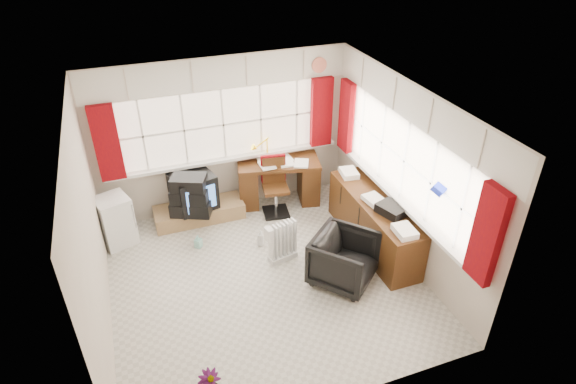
% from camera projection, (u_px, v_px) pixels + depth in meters
% --- Properties ---
extents(ground, '(4.00, 4.00, 0.00)m').
position_uv_depth(ground, '(265.00, 279.00, 6.54)').
color(ground, beige).
rests_on(ground, ground).
extents(room_walls, '(4.00, 4.00, 4.00)m').
position_uv_depth(room_walls, '(262.00, 185.00, 5.74)').
color(room_walls, beige).
rests_on(room_walls, ground).
extents(window_back, '(3.70, 0.12, 3.60)m').
position_uv_depth(window_back, '(226.00, 155.00, 7.58)').
color(window_back, beige).
rests_on(window_back, room_walls).
extents(window_right, '(0.12, 3.70, 3.60)m').
position_uv_depth(window_right, '(398.00, 194.00, 6.60)').
color(window_right, beige).
rests_on(window_right, room_walls).
extents(curtains, '(3.83, 3.83, 1.15)m').
position_uv_depth(curtains, '(305.00, 144.00, 6.77)').
color(curtains, maroon).
rests_on(curtains, room_walls).
extents(overhead_cabinets, '(3.98, 3.98, 0.48)m').
position_uv_depth(overhead_cabinets, '(308.00, 88.00, 6.41)').
color(overhead_cabinets, silver).
rests_on(overhead_cabinets, room_walls).
extents(desk, '(1.43, 0.92, 0.80)m').
position_uv_depth(desk, '(278.00, 179.00, 7.98)').
color(desk, '#522B13').
rests_on(desk, ground).
extents(desk_lamp, '(0.16, 0.13, 0.41)m').
position_uv_depth(desk_lamp, '(267.00, 144.00, 7.69)').
color(desk_lamp, yellow).
rests_on(desk_lamp, desk).
extents(task_chair, '(0.46, 0.48, 0.97)m').
position_uv_depth(task_chair, '(274.00, 183.00, 7.70)').
color(task_chair, black).
rests_on(task_chair, ground).
extents(office_chair, '(1.09, 1.09, 0.71)m').
position_uv_depth(office_chair, '(344.00, 259.00, 6.33)').
color(office_chair, black).
rests_on(office_chair, ground).
extents(radiator, '(0.44, 0.25, 0.62)m').
position_uv_depth(radiator, '(283.00, 245.00, 6.77)').
color(radiator, white).
rests_on(radiator, ground).
extents(credenza, '(0.50, 2.00, 0.85)m').
position_uv_depth(credenza, '(373.00, 222.00, 6.99)').
color(credenza, '#522B13').
rests_on(credenza, ground).
extents(file_tray, '(0.40, 0.45, 0.13)m').
position_uv_depth(file_tray, '(392.00, 210.00, 6.52)').
color(file_tray, black).
rests_on(file_tray, credenza).
extents(tv_bench, '(1.40, 0.50, 0.25)m').
position_uv_depth(tv_bench, '(199.00, 212.00, 7.68)').
color(tv_bench, '#A07C50').
rests_on(tv_bench, ground).
extents(crt_tv, '(0.73, 0.70, 0.56)m').
position_uv_depth(crt_tv, '(193.00, 191.00, 7.46)').
color(crt_tv, black).
rests_on(crt_tv, tv_bench).
extents(hifi_stack, '(0.71, 0.60, 0.64)m').
position_uv_depth(hifi_stack, '(190.00, 196.00, 7.30)').
color(hifi_stack, black).
rests_on(hifi_stack, tv_bench).
extents(mini_fridge, '(0.57, 0.57, 0.77)m').
position_uv_depth(mini_fridge, '(115.00, 221.00, 7.04)').
color(mini_fridge, white).
rests_on(mini_fridge, ground).
extents(spray_bottle_a, '(0.12, 0.12, 0.27)m').
position_uv_depth(spray_bottle_a, '(261.00, 238.00, 7.09)').
color(spray_bottle_a, silver).
rests_on(spray_bottle_a, ground).
extents(spray_bottle_b, '(0.13, 0.13, 0.21)m').
position_uv_depth(spray_bottle_b, '(198.00, 241.00, 7.07)').
color(spray_bottle_b, '#8ED4C4').
rests_on(spray_bottle_b, ground).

